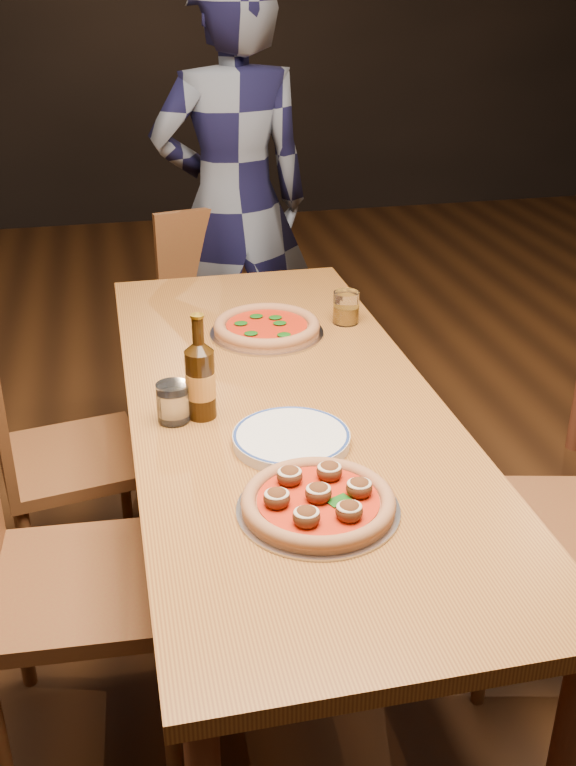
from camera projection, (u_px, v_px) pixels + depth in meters
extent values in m
plane|color=black|center=(284.00, 620.00, 2.56)|extent=(9.00, 9.00, 0.00)
plane|color=black|center=(145.00, 5.00, 5.82)|extent=(7.00, 0.00, 7.00)
cube|color=brown|center=(284.00, 405.00, 2.23)|extent=(0.80, 2.00, 0.04)
cylinder|color=#592B19|center=(141.00, 388.00, 3.15)|extent=(0.06, 0.06, 0.71)
cylinder|color=#592B19|center=(319.00, 371.00, 3.29)|extent=(0.06, 0.06, 0.71)
cylinder|color=#B7B7BF|center=(318.00, 509.00, 1.77)|extent=(0.34, 0.34, 0.01)
cylinder|color=#B9704D|center=(318.00, 504.00, 1.76)|extent=(0.32, 0.32, 0.02)
torus|color=#B9704D|center=(318.00, 501.00, 1.76)|extent=(0.32, 0.32, 0.03)
cylinder|color=#9B2D09|center=(318.00, 500.00, 1.76)|extent=(0.25, 0.25, 0.00)
cylinder|color=#B7B7BF|center=(267.00, 333.00, 2.61)|extent=(0.35, 0.35, 0.01)
cylinder|color=#B9704D|center=(267.00, 329.00, 2.60)|extent=(0.32, 0.32, 0.02)
torus|color=#B9704D|center=(267.00, 326.00, 2.59)|extent=(0.32, 0.32, 0.04)
cylinder|color=#9B2D09|center=(267.00, 325.00, 2.59)|extent=(0.25, 0.25, 0.00)
cylinder|color=white|center=(291.00, 439.00, 2.01)|extent=(0.28, 0.28, 0.03)
cylinder|color=black|center=(201.00, 384.00, 2.10)|extent=(0.07, 0.07, 0.18)
cylinder|color=black|center=(198.00, 335.00, 2.04)|extent=(0.03, 0.03, 0.09)
cylinder|color=orange|center=(201.00, 384.00, 2.10)|extent=(0.08, 0.08, 0.07)
cylinder|color=white|center=(173.00, 403.00, 2.09)|extent=(0.08, 0.08, 0.10)
cylinder|color=#A26412|center=(346.00, 307.00, 2.67)|extent=(0.08, 0.08, 0.10)
imported|color=black|center=(234.00, 206.00, 3.43)|extent=(0.68, 0.48, 1.78)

